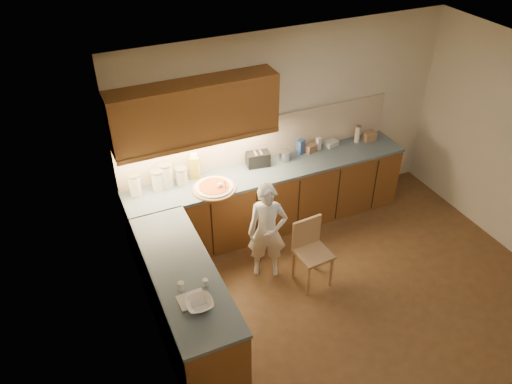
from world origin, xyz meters
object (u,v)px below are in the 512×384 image
(oil_jug, at_px, (195,167))
(toaster, at_px, (258,159))
(wooden_chair, at_px, (310,248))
(pizza_on_board, at_px, (214,188))
(child, at_px, (267,232))

(oil_jug, height_order, toaster, oil_jug)
(wooden_chair, xyz_separation_m, oil_jug, (-0.93, 1.31, 0.59))
(pizza_on_board, bearing_deg, child, -59.55)
(pizza_on_board, distance_m, child, 0.84)
(child, distance_m, oil_jug, 1.21)
(pizza_on_board, relative_size, toaster, 1.66)
(wooden_chair, distance_m, toaster, 1.37)
(pizza_on_board, distance_m, oil_jug, 0.38)
(pizza_on_board, relative_size, child, 0.41)
(child, distance_m, wooden_chair, 0.54)
(child, relative_size, wooden_chair, 1.51)
(pizza_on_board, height_order, wooden_chair, pizza_on_board)
(pizza_on_board, bearing_deg, oil_jug, 111.05)
(pizza_on_board, bearing_deg, toaster, 21.56)
(wooden_chair, bearing_deg, toaster, 90.77)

